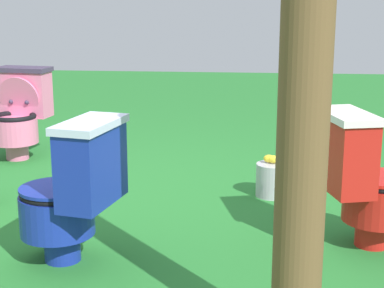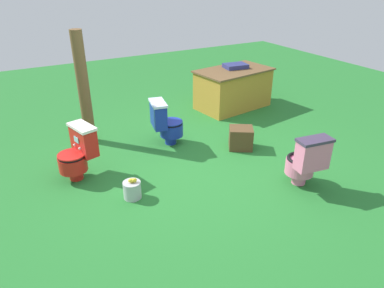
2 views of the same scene
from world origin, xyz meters
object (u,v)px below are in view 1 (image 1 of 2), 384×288
(toilet_pink, at_px, (19,112))
(toilet_blue, at_px, (72,191))
(lemon_bucket, at_px, (273,179))
(toilet_red, at_px, (363,179))
(wooden_post, at_px, (303,120))

(toilet_pink, height_order, toilet_blue, same)
(lemon_bucket, bearing_deg, toilet_red, 118.64)
(toilet_pink, distance_m, toilet_red, 2.95)
(toilet_red, height_order, lemon_bucket, toilet_red)
(toilet_blue, bearing_deg, toilet_pink, 39.18)
(toilet_pink, relative_size, lemon_bucket, 2.63)
(toilet_red, xyz_separation_m, wooden_post, (0.41, 1.05, 0.51))
(toilet_blue, xyz_separation_m, toilet_red, (-1.44, -0.34, 0.00))
(toilet_blue, distance_m, lemon_bucket, 1.54)
(toilet_red, distance_m, lemon_bucket, 0.95)
(toilet_pink, xyz_separation_m, wooden_post, (-2.05, 2.67, 0.51))
(toilet_pink, xyz_separation_m, toilet_blue, (-1.02, 1.97, -0.00))
(lemon_bucket, bearing_deg, wooden_post, 90.99)
(wooden_post, distance_m, lemon_bucket, 2.00)
(wooden_post, bearing_deg, toilet_pink, -52.46)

